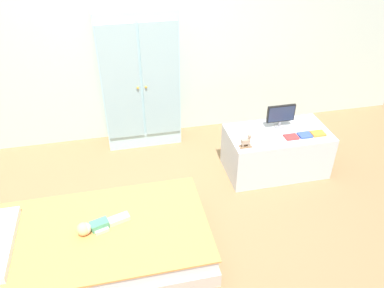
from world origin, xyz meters
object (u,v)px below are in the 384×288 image
(tv_monitor, at_px, (281,115))
(book_red, at_px, (291,137))
(doll, at_px, (94,226))
(book_orange, at_px, (318,133))
(rocking_horse_toy, at_px, (247,141))
(book_blue, at_px, (305,135))
(wardrobe, at_px, (140,81))
(bed, at_px, (92,245))
(tv_stand, at_px, (276,151))

(tv_monitor, bearing_deg, book_red, -81.54)
(doll, bearing_deg, book_orange, 16.29)
(rocking_horse_toy, height_order, book_blue, rocking_horse_toy)
(book_blue, distance_m, book_orange, 0.13)
(doll, bearing_deg, book_red, 18.54)
(wardrobe, height_order, book_blue, wardrobe)
(wardrobe, bearing_deg, rocking_horse_toy, -50.19)
(doll, height_order, book_red, book_red)
(bed, xyz_separation_m, doll, (0.04, 0.01, 0.17))
(bed, bearing_deg, book_orange, 16.36)
(bed, relative_size, book_blue, 14.72)
(tv_monitor, bearing_deg, rocking_horse_toy, -148.39)
(bed, height_order, book_blue, book_blue)
(wardrobe, distance_m, tv_stand, 1.52)
(tv_stand, bearing_deg, book_blue, -29.42)
(book_red, relative_size, book_blue, 1.03)
(book_orange, bearing_deg, wardrobe, 148.97)
(book_blue, height_order, book_orange, same)
(tv_monitor, bearing_deg, wardrobe, 149.89)
(bed, bearing_deg, rocking_horse_toy, 22.11)
(doll, bearing_deg, wardrobe, 70.76)
(bed, xyz_separation_m, book_red, (1.82, 0.61, 0.31))
(bed, relative_size, book_red, 14.23)
(tv_stand, distance_m, rocking_horse_toy, 0.50)
(doll, height_order, tv_stand, tv_stand)
(bed, distance_m, book_orange, 2.20)
(book_red, bearing_deg, book_orange, 0.00)
(tv_monitor, relative_size, book_orange, 2.14)
(tv_stand, height_order, rocking_horse_toy, rocking_horse_toy)
(wardrobe, relative_size, book_red, 11.72)
(bed, bearing_deg, doll, 20.08)
(wardrobe, height_order, rocking_horse_toy, wardrobe)
(book_blue, bearing_deg, book_red, 180.00)
(wardrobe, distance_m, book_red, 1.58)
(doll, bearing_deg, bed, -159.92)
(doll, distance_m, tv_stand, 1.86)
(tv_stand, height_order, book_red, book_red)
(tv_monitor, bearing_deg, book_blue, -51.11)
(book_orange, bearing_deg, bed, -163.64)
(rocking_horse_toy, xyz_separation_m, book_red, (0.45, 0.05, -0.06))
(tv_stand, height_order, book_blue, book_blue)
(wardrobe, bearing_deg, book_blue, -33.33)
(doll, relative_size, tv_monitor, 1.42)
(tv_stand, bearing_deg, tv_monitor, 64.99)
(wardrobe, bearing_deg, tv_monitor, -30.11)
(doll, xyz_separation_m, book_red, (1.79, 0.60, 0.14))
(tv_stand, relative_size, tv_monitor, 3.49)
(book_red, xyz_separation_m, book_orange, (0.26, 0.00, 0.00))
(bed, height_order, tv_stand, tv_stand)
(wardrobe, bearing_deg, tv_stand, -33.98)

